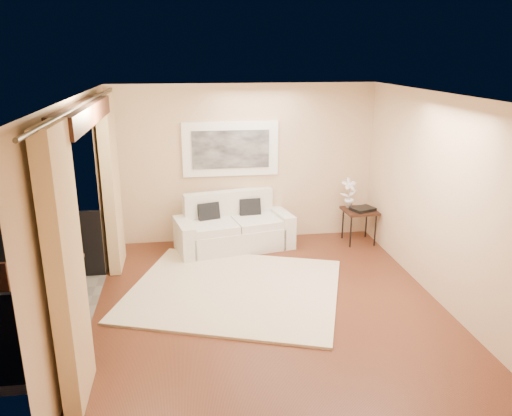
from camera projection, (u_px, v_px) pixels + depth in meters
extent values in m
plane|color=#5A2C1A|center=(269.00, 304.00, 6.60)|extent=(5.00, 5.00, 0.00)
plane|color=white|center=(270.00, 96.00, 5.79)|extent=(5.00, 5.00, 0.00)
plane|color=#CCAD89|center=(245.00, 164.00, 8.55)|extent=(4.50, 0.00, 4.50)
plane|color=#CCAD89|center=(325.00, 302.00, 3.83)|extent=(4.50, 0.00, 4.50)
plane|color=#CCAD89|center=(439.00, 199.00, 6.50)|extent=(0.00, 5.00, 5.00)
plane|color=#CCAD89|center=(104.00, 177.00, 7.63)|extent=(0.00, 2.70, 2.70)
plane|color=#CCAD89|center=(41.00, 283.00, 4.13)|extent=(0.00, 2.70, 2.70)
plane|color=#CCAD89|center=(71.00, 112.00, 5.52)|extent=(0.00, 2.40, 2.40)
cube|color=black|center=(82.00, 114.00, 5.55)|extent=(0.28, 2.40, 0.22)
cube|color=#605B56|center=(18.00, 326.00, 6.18)|extent=(1.80, 2.60, 0.12)
cube|color=black|center=(40.00, 246.00, 7.21)|extent=(1.80, 0.06, 1.00)
cube|color=#D4B483|center=(111.00, 184.00, 7.37)|extent=(0.16, 0.75, 2.62)
cube|color=#D4B483|center=(66.00, 271.00, 4.45)|extent=(0.16, 0.75, 2.62)
cylinder|color=#4C473F|center=(83.00, 104.00, 5.52)|extent=(0.04, 4.80, 0.04)
cube|color=white|center=(231.00, 149.00, 8.41)|extent=(1.62, 0.05, 0.92)
cube|color=black|center=(231.00, 149.00, 8.38)|extent=(1.30, 0.02, 0.64)
cube|color=beige|center=(234.00, 289.00, 6.96)|extent=(3.48, 3.25, 0.04)
cube|color=silver|center=(234.00, 238.00, 8.41)|extent=(1.69, 1.12, 0.38)
cube|color=silver|center=(229.00, 212.00, 8.59)|extent=(1.56, 0.51, 0.75)
cube|color=silver|center=(185.00, 239.00, 8.11)|extent=(0.38, 0.85, 0.57)
cube|color=silver|center=(281.00, 227.00, 8.66)|extent=(0.38, 0.85, 0.57)
cube|color=silver|center=(213.00, 226.00, 8.19)|extent=(0.86, 0.86, 0.13)
cube|color=silver|center=(256.00, 221.00, 8.43)|extent=(0.86, 0.86, 0.13)
cube|color=black|center=(209.00, 214.00, 8.33)|extent=(0.40, 0.27, 0.37)
cube|color=black|center=(250.00, 209.00, 8.57)|extent=(0.38, 0.20, 0.37)
cube|color=black|center=(360.00, 211.00, 8.58)|extent=(0.57, 0.57, 0.04)
cylinder|color=black|center=(351.00, 232.00, 8.43)|extent=(0.03, 0.03, 0.55)
cylinder|color=black|center=(375.00, 231.00, 8.49)|extent=(0.03, 0.03, 0.55)
cylinder|color=black|center=(343.00, 224.00, 8.84)|extent=(0.03, 0.03, 0.55)
cylinder|color=black|center=(366.00, 222.00, 8.90)|extent=(0.03, 0.03, 0.55)
cube|color=black|center=(363.00, 209.00, 8.53)|extent=(0.46, 0.40, 0.05)
imported|color=white|center=(349.00, 193.00, 8.62)|extent=(0.29, 0.22, 0.53)
cube|color=black|center=(51.00, 263.00, 6.18)|extent=(0.72, 0.72, 0.05)
cylinder|color=black|center=(29.00, 299.00, 6.02)|extent=(0.04, 0.04, 0.66)
cylinder|color=black|center=(71.00, 297.00, 6.09)|extent=(0.04, 0.04, 0.66)
cylinder|color=black|center=(40.00, 282.00, 6.48)|extent=(0.04, 0.04, 0.66)
cylinder|color=black|center=(78.00, 280.00, 6.55)|extent=(0.04, 0.04, 0.66)
cube|color=black|center=(47.00, 262.00, 6.66)|extent=(0.51, 0.51, 0.06)
cube|color=black|center=(41.00, 248.00, 6.38)|extent=(0.47, 0.10, 0.61)
cylinder|color=black|center=(65.00, 273.00, 6.96)|extent=(0.03, 0.03, 0.48)
cylinder|color=black|center=(36.00, 276.00, 6.87)|extent=(0.03, 0.03, 0.48)
cylinder|color=black|center=(62.00, 285.00, 6.60)|extent=(0.03, 0.03, 0.48)
cylinder|color=black|center=(31.00, 288.00, 6.52)|extent=(0.03, 0.03, 0.48)
cylinder|color=black|center=(11.00, 318.00, 5.85)|extent=(0.03, 0.03, 0.39)
cylinder|color=white|center=(41.00, 252.00, 6.21)|extent=(0.18, 0.18, 0.20)
cylinder|color=red|center=(61.00, 255.00, 6.28)|extent=(0.06, 0.06, 0.07)
cylinder|color=white|center=(46.00, 260.00, 6.00)|extent=(0.04, 0.04, 0.18)
cylinder|color=silver|center=(56.00, 260.00, 6.06)|extent=(0.06, 0.06, 0.12)
cylinder|color=silver|center=(65.00, 256.00, 6.19)|extent=(0.06, 0.06, 0.12)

